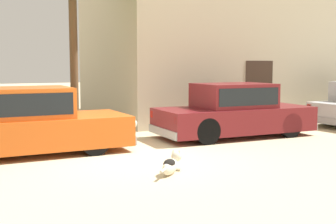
# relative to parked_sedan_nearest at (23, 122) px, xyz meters

# --- Properties ---
(ground_plane) EXTENTS (80.00, 80.00, 0.00)m
(ground_plane) POSITION_rel_parked_sedan_nearest_xyz_m (2.05, -1.29, -0.72)
(ground_plane) COLOR #CCB78E
(parked_sedan_nearest) EXTENTS (4.71, 1.83, 1.47)m
(parked_sedan_nearest) POSITION_rel_parked_sedan_nearest_xyz_m (0.00, 0.00, 0.00)
(parked_sedan_nearest) COLOR #D15619
(parked_sedan_nearest) RESTS_ON ground_plane
(parked_sedan_second) EXTENTS (4.49, 1.85, 1.46)m
(parked_sedan_second) POSITION_rel_parked_sedan_nearest_xyz_m (5.55, -0.02, -0.01)
(parked_sedan_second) COLOR maroon
(parked_sedan_second) RESTS_ON ground_plane
(apartment_block) EXTENTS (12.52, 6.52, 9.27)m
(apartment_block) POSITION_rel_parked_sedan_nearest_xyz_m (9.74, 5.15, 3.91)
(apartment_block) COLOR #BCB299
(apartment_block) RESTS_ON ground_plane
(stray_dog_spotted) EXTENTS (0.79, 0.81, 0.38)m
(stray_dog_spotted) POSITION_rel_parked_sedan_nearest_xyz_m (2.15, -2.97, -0.56)
(stray_dog_spotted) COLOR beige
(stray_dog_spotted) RESTS_ON ground_plane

